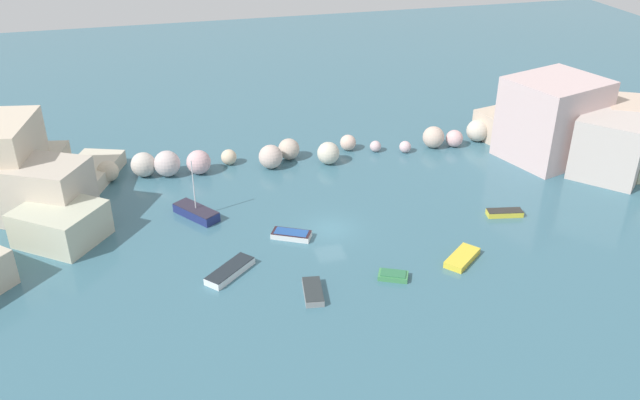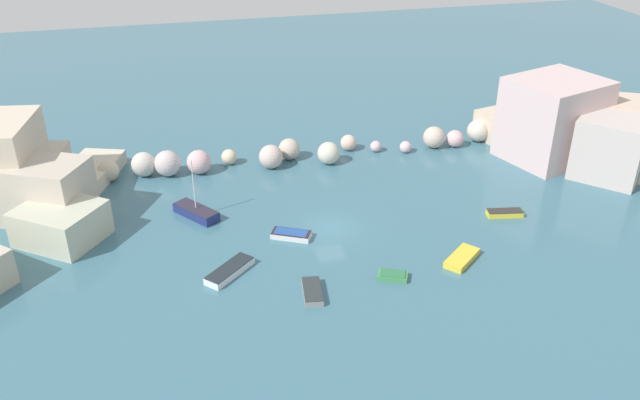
{
  "view_description": "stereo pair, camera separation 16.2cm",
  "coord_description": "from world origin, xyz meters",
  "views": [
    {
      "loc": [
        -13.1,
        -46.81,
        28.92
      ],
      "look_at": [
        0.0,
        3.52,
        1.0
      ],
      "focal_mm": 36.93,
      "sensor_mm": 36.0,
      "label": 1
    },
    {
      "loc": [
        -12.94,
        -46.85,
        28.92
      ],
      "look_at": [
        0.0,
        3.52,
        1.0
      ],
      "focal_mm": 36.93,
      "sensor_mm": 36.0,
      "label": 2
    }
  ],
  "objects": [
    {
      "name": "moored_boat_0",
      "position": [
        -10.93,
        5.09,
        0.46
      ],
      "size": [
        3.93,
        4.58,
        5.46
      ],
      "rotation": [
        0.0,
        0.0,
        2.2
      ],
      "color": "navy",
      "rests_on": "cove_water"
    },
    {
      "name": "moored_boat_1",
      "position": [
        8.81,
        -7.37,
        0.27
      ],
      "size": [
        3.72,
        3.45,
        0.53
      ],
      "rotation": [
        0.0,
        0.0,
        3.83
      ],
      "color": "yellow",
      "rests_on": "cove_water"
    },
    {
      "name": "moored_boat_6",
      "position": [
        -3.73,
        -8.76,
        0.26
      ],
      "size": [
        1.77,
        3.32,
        0.53
      ],
      "rotation": [
        0.0,
        0.0,
        1.43
      ],
      "color": "gray",
      "rests_on": "cove_water"
    },
    {
      "name": "rock_breakwater",
      "position": [
        -0.7,
        14.19,
        1.15
      ],
      "size": [
        41.8,
        4.79,
        2.59
      ],
      "color": "beige",
      "rests_on": "ground"
    },
    {
      "name": "cove_water",
      "position": [
        0.0,
        0.0,
        0.0
      ],
      "size": [
        160.0,
        160.0,
        0.0
      ],
      "primitive_type": "plane",
      "color": "#3C6A7B",
      "rests_on": "ground"
    },
    {
      "name": "moored_boat_3",
      "position": [
        -3.54,
        -0.54,
        0.29
      ],
      "size": [
        3.53,
        2.72,
        0.56
      ],
      "rotation": [
        0.0,
        0.0,
        5.8
      ],
      "color": "silver",
      "rests_on": "cove_water"
    },
    {
      "name": "moored_boat_5",
      "position": [
        2.68,
        -8.27,
        0.23
      ],
      "size": [
        2.54,
        2.07,
        0.49
      ],
      "rotation": [
        0.0,
        0.0,
        5.84
      ],
      "color": "#418B51",
      "rests_on": "cove_water"
    },
    {
      "name": "cliff_headland_right",
      "position": [
        28.09,
        8.37,
        3.36
      ],
      "size": [
        17.6,
        18.3,
        8.46
      ],
      "color": "beige",
      "rests_on": "ground"
    },
    {
      "name": "moored_boat_4",
      "position": [
        15.63,
        -1.65,
        0.27
      ],
      "size": [
        3.29,
        1.63,
        0.54
      ],
      "rotation": [
        0.0,
        0.0,
        6.1
      ],
      "color": "yellow",
      "rests_on": "cove_water"
    },
    {
      "name": "moored_boat_2",
      "position": [
        -9.24,
        -4.6,
        0.3
      ],
      "size": [
        4.22,
        4.05,
        0.6
      ],
      "rotation": [
        0.0,
        0.0,
        0.74
      ],
      "color": "white",
      "rests_on": "cove_water"
    }
  ]
}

